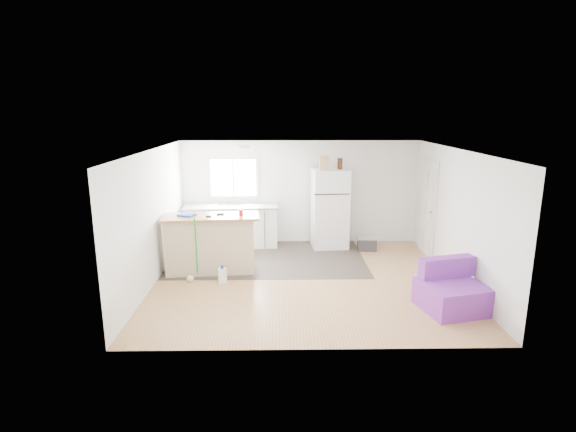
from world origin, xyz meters
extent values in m
cube|color=#A37044|center=(0.00, 0.00, -0.01)|extent=(5.50, 5.00, 0.01)
cube|color=white|center=(0.00, 0.00, 2.40)|extent=(5.50, 5.00, 0.01)
cube|color=white|center=(0.00, 2.50, 1.20)|extent=(5.50, 0.01, 2.40)
cube|color=white|center=(0.00, -2.50, 1.20)|extent=(5.50, 0.01, 2.40)
cube|color=white|center=(-2.75, 0.00, 1.20)|extent=(0.01, 5.00, 2.40)
cube|color=white|center=(2.75, 0.00, 1.20)|extent=(0.01, 5.00, 2.40)
cube|color=#312825|center=(-0.73, 1.25, 0.00)|extent=(4.05, 2.50, 0.00)
cube|color=white|center=(-1.55, 2.49, 1.55)|extent=(1.18, 0.04, 0.98)
cube|color=white|center=(-1.55, 2.47, 1.55)|extent=(1.05, 0.01, 0.85)
cube|color=white|center=(-1.55, 2.46, 1.55)|extent=(0.03, 0.02, 0.85)
cube|color=white|center=(2.72, 1.55, 1.01)|extent=(0.05, 0.82, 2.03)
cube|color=white|center=(2.73, 1.55, 1.02)|extent=(0.03, 0.92, 2.10)
sphere|color=gold|center=(2.67, 1.23, 1.00)|extent=(0.07, 0.07, 0.07)
cylinder|color=white|center=(-1.20, 1.20, 2.36)|extent=(0.30, 0.30, 0.07)
cube|color=white|center=(-1.59, 2.17, 0.46)|extent=(2.10, 0.74, 0.91)
cube|color=slate|center=(-1.59, 2.17, 0.93)|extent=(2.17, 0.79, 0.04)
cube|color=silver|center=(-1.59, 2.14, 0.93)|extent=(0.59, 0.47, 0.06)
cube|color=#CAB692|center=(-1.82, 0.48, 0.54)|extent=(1.71, 0.73, 1.07)
cube|color=#A37B46|center=(-1.79, 0.48, 1.10)|extent=(1.88, 0.85, 0.05)
cube|color=white|center=(0.66, 2.11, 0.90)|extent=(0.84, 0.80, 1.79)
cube|color=black|center=(0.66, 1.74, 1.29)|extent=(0.79, 0.07, 0.02)
cube|color=silver|center=(0.34, 1.73, 1.52)|extent=(0.03, 0.02, 0.32)
cube|color=silver|center=(0.34, 1.73, 0.74)|extent=(0.03, 0.02, 0.63)
cube|color=#2E2D30|center=(1.48, 1.78, 0.14)|extent=(0.43, 0.30, 0.27)
cube|color=gray|center=(1.48, 1.78, 0.30)|extent=(0.44, 0.32, 0.05)
cube|color=purple|center=(2.24, -1.32, 0.22)|extent=(1.11, 1.07, 0.44)
cube|color=purple|center=(2.24, -1.00, 0.60)|extent=(0.95, 0.43, 0.33)
cube|color=white|center=(-1.52, -0.12, 0.14)|extent=(0.17, 0.14, 0.27)
cylinder|color=#172BA7|center=(-1.52, -0.12, 0.30)|extent=(0.06, 0.06, 0.05)
cylinder|color=green|center=(-2.01, 0.04, 0.63)|extent=(0.08, 0.32, 1.18)
sphere|color=beige|center=(-2.12, -0.08, 0.06)|extent=(0.14, 0.14, 0.14)
cylinder|color=red|center=(-1.21, 0.46, 1.18)|extent=(0.08, 0.08, 0.12)
cube|color=blue|center=(-2.24, 0.46, 1.14)|extent=(0.36, 0.31, 0.04)
cube|color=black|center=(-1.62, 0.55, 1.14)|extent=(0.15, 0.10, 0.03)
cube|color=black|center=(-1.81, 0.38, 1.13)|extent=(0.10, 0.05, 0.03)
cube|color=tan|center=(0.51, 2.04, 1.94)|extent=(0.21, 0.11, 0.30)
cylinder|color=#351709|center=(0.88, 2.06, 1.92)|extent=(0.09, 0.09, 0.25)
cylinder|color=#351709|center=(0.84, 2.12, 1.92)|extent=(0.07, 0.07, 0.25)
camera|label=1|loc=(-0.45, -7.85, 3.08)|focal=28.00mm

